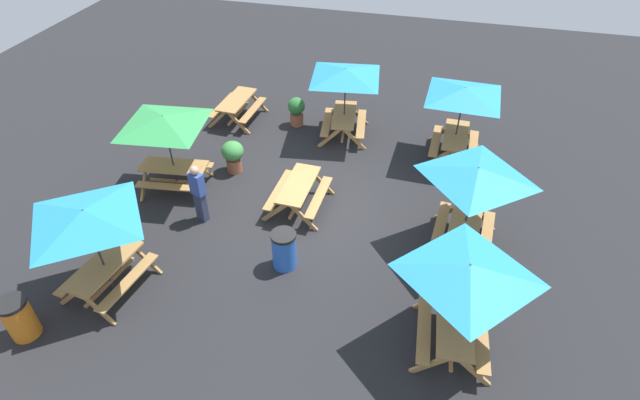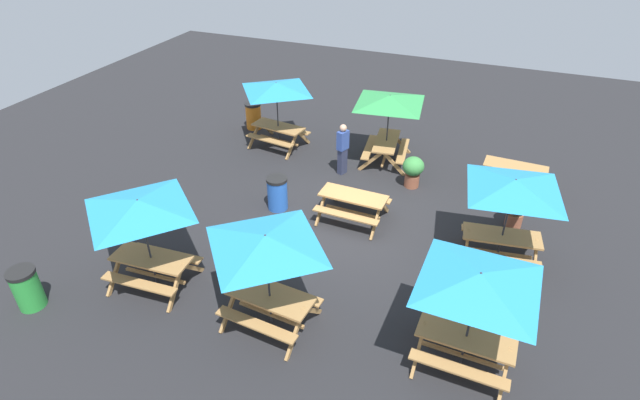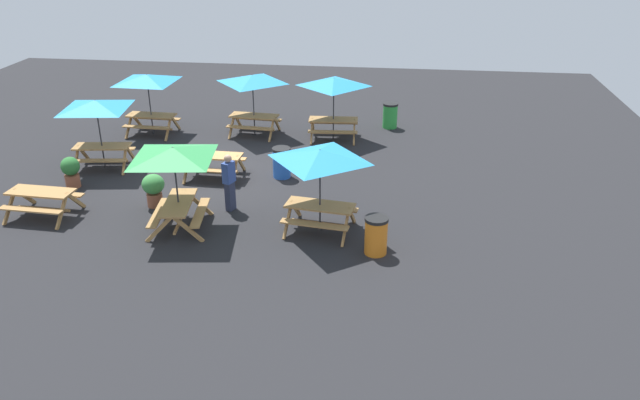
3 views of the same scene
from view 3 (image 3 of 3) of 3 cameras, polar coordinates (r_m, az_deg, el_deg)
The scene contains 15 objects.
ground_plane at distance 20.55m, azimuth -9.25°, elevation 2.44°, with size 31.31×31.31×0.00m, color #232326.
picnic_table_0 at distance 23.45m, azimuth -6.19°, elevation 10.57°, with size 2.16×2.16×2.34m.
picnic_table_1 at distance 15.83m, azimuth -0.00°, elevation 3.58°, with size 2.27×2.27×2.34m.
picnic_table_2 at distance 22.87m, azimuth 1.26°, elevation 10.34°, with size 2.12×2.12×2.34m.
picnic_table_3 at distance 18.84m, azimuth -24.10°, elevation 0.20°, with size 1.87×1.61×0.81m.
picnic_table_4 at distance 20.06m, azimuth -9.70°, elevation 3.57°, with size 1.84×1.58×0.81m.
picnic_table_5 at distance 24.25m, azimuth -15.51°, elevation 10.30°, with size 2.83×2.83×2.34m.
picnic_table_6 at distance 21.34m, azimuth -19.78°, elevation 7.80°, with size 2.80×2.80×2.34m.
picnic_table_7 at distance 16.41m, azimuth -13.23°, elevation 3.69°, with size 2.80×2.80×2.34m.
trash_bin_orange at distance 15.43m, azimuth 5.14°, elevation -3.23°, with size 0.59×0.59×0.98m.
trash_bin_blue at distance 19.85m, azimuth -3.53°, elevation 3.45°, with size 0.59×0.59×0.98m.
trash_bin_green at distance 24.71m, azimuth 6.43°, elevation 7.70°, with size 0.59×0.59×0.98m.
potted_plant_0 at distance 20.53m, azimuth -21.81°, elevation 2.51°, with size 0.56×0.56×0.97m.
potted_plant_1 at distance 18.42m, azimuth -14.98°, elevation 1.07°, with size 0.64×0.64×0.97m.
person_standing at distance 17.62m, azimuth -8.30°, elevation 1.73°, with size 0.33×0.41×1.67m.
Camera 3 is at (5.60, -18.19, 7.76)m, focal length 35.00 mm.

